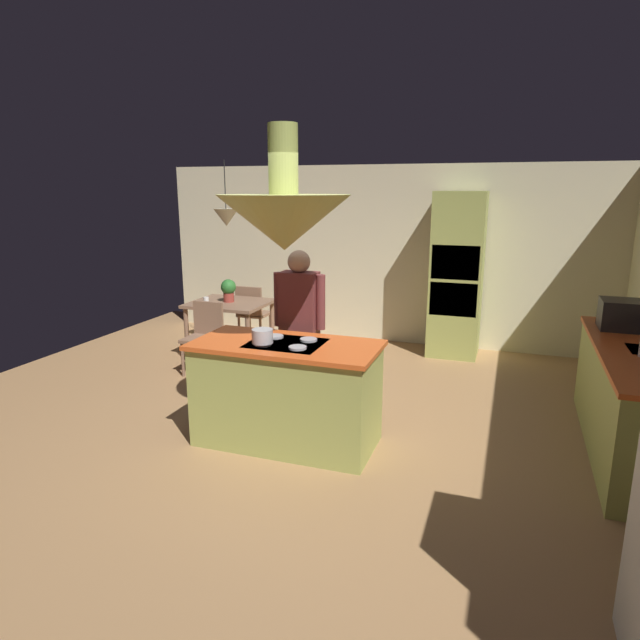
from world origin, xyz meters
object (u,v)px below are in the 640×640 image
object	(u,v)px
chair_by_back_wall	(252,311)
microwave_on_counter	(626,315)
cooking_pot_on_cooktop	(262,336)
dining_table	(230,310)
oven_tower	(457,275)
potted_plant_on_table	(228,289)
person_at_island	(299,322)
cup_on_table	(206,301)
chair_facing_island	(205,333)
kitchen_island	(287,393)

from	to	relation	value
chair_by_back_wall	microwave_on_counter	bearing A→B (deg)	164.61
microwave_on_counter	cooking_pot_on_cooktop	size ratio (longest dim) A/B	2.56
dining_table	microwave_on_counter	xyz separation A→B (m)	(4.54, -0.60, 0.41)
oven_tower	potted_plant_on_table	xyz separation A→B (m)	(-2.81, -1.14, -0.17)
dining_table	chair_by_back_wall	bearing A→B (deg)	90.00
person_at_island	cup_on_table	size ratio (longest dim) A/B	18.33
oven_tower	chair_facing_island	size ratio (longest dim) A/B	2.52
person_at_island	chair_facing_island	size ratio (longest dim) A/B	1.90
dining_table	potted_plant_on_table	xyz separation A→B (m)	(-0.01, 0.01, 0.28)
oven_tower	microwave_on_counter	xyz separation A→B (m)	(1.74, -1.74, -0.03)
cup_on_table	microwave_on_counter	world-z (taller)	microwave_on_counter
chair_by_back_wall	microwave_on_counter	xyz separation A→B (m)	(4.54, -1.25, 0.56)
dining_table	cup_on_table	distance (m)	0.34
oven_tower	chair_facing_island	xyz separation A→B (m)	(-2.80, -1.79, -0.59)
kitchen_island	oven_tower	bearing A→B (deg)	71.27
cup_on_table	microwave_on_counter	distance (m)	4.79
person_at_island	dining_table	bearing A→B (deg)	137.46
person_at_island	chair_by_back_wall	world-z (taller)	person_at_island
oven_tower	cup_on_table	world-z (taller)	oven_tower
potted_plant_on_table	person_at_island	bearing A→B (deg)	-42.43
kitchen_island	potted_plant_on_table	world-z (taller)	potted_plant_on_table
potted_plant_on_table	cup_on_table	world-z (taller)	potted_plant_on_table
chair_by_back_wall	cup_on_table	size ratio (longest dim) A/B	9.67
potted_plant_on_table	dining_table	bearing A→B (deg)	-26.32
oven_tower	cooking_pot_on_cooktop	bearing A→B (deg)	-110.48
person_at_island	cooking_pot_on_cooktop	size ratio (longest dim) A/B	9.17
oven_tower	dining_table	size ratio (longest dim) A/B	2.17
kitchen_island	cup_on_table	distance (m)	2.71
chair_facing_island	person_at_island	bearing A→B (deg)	-26.68
person_at_island	potted_plant_on_table	bearing A→B (deg)	137.57
chair_facing_island	cooking_pot_on_cooktop	size ratio (longest dim) A/B	4.83
oven_tower	person_at_island	distance (m)	2.86
kitchen_island	person_at_island	size ratio (longest dim) A/B	0.98
person_at_island	potted_plant_on_table	distance (m)	2.13
oven_tower	potted_plant_on_table	distance (m)	3.04
oven_tower	person_at_island	world-z (taller)	oven_tower
potted_plant_on_table	kitchen_island	bearing A→B (deg)	-50.89
chair_facing_island	cooking_pot_on_cooktop	xyz separation A→B (m)	(1.54, -1.58, 0.50)
chair_by_back_wall	cup_on_table	bearing A→B (deg)	75.52
oven_tower	cooking_pot_on_cooktop	xyz separation A→B (m)	(-1.26, -3.37, -0.09)
chair_by_back_wall	microwave_on_counter	size ratio (longest dim) A/B	1.89
person_at_island	kitchen_island	bearing A→B (deg)	-78.37
kitchen_island	microwave_on_counter	size ratio (longest dim) A/B	3.52
dining_table	person_at_island	distance (m)	2.14
cooking_pot_on_cooktop	cup_on_table	bearing A→B (deg)	131.16
kitchen_island	microwave_on_counter	xyz separation A→B (m)	(2.84, 1.50, 0.60)
oven_tower	kitchen_island	bearing A→B (deg)	-108.73
microwave_on_counter	cooking_pot_on_cooktop	xyz separation A→B (m)	(-3.00, -1.63, -0.06)
chair_by_back_wall	cooking_pot_on_cooktop	world-z (taller)	cooking_pot_on_cooktop
person_at_island	chair_facing_island	xyz separation A→B (m)	(-1.56, 0.79, -0.44)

